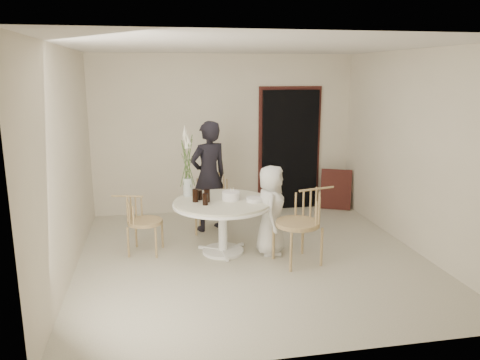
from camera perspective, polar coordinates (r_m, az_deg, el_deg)
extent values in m
plane|color=beige|center=(6.28, 1.47, -9.40)|extent=(4.50, 4.50, 0.00)
plane|color=white|center=(5.82, 1.63, 16.00)|extent=(4.50, 4.50, 0.00)
plane|color=#F1E6CA|center=(8.09, -1.84, 5.58)|extent=(4.50, 0.00, 4.50)
plane|color=#F1E6CA|center=(3.79, 8.78, -3.16)|extent=(4.50, 0.00, 4.50)
plane|color=#F1E6CA|center=(5.86, -20.50, 1.90)|extent=(0.00, 4.50, 4.50)
plane|color=#F1E6CA|center=(6.74, 20.61, 3.25)|extent=(0.00, 4.50, 4.50)
cube|color=black|center=(8.33, 6.09, 3.64)|extent=(1.00, 0.10, 2.10)
cube|color=#50221B|center=(8.36, 6.02, 4.09)|extent=(1.12, 0.03, 2.22)
cylinder|color=white|center=(6.45, -2.08, -8.62)|extent=(0.56, 0.56, 0.04)
cylinder|color=white|center=(6.33, -2.10, -5.89)|extent=(0.12, 0.12, 0.65)
cylinder|color=white|center=(6.23, -2.13, -2.93)|extent=(1.33, 1.33, 0.03)
cylinder|color=beige|center=(6.22, -2.13, -2.71)|extent=(1.30, 1.30, 0.04)
cube|color=#50221B|center=(8.51, 11.61, -1.12)|extent=(0.56, 0.37, 0.71)
cylinder|color=tan|center=(7.04, -5.38, -4.91)|extent=(0.03, 0.03, 0.47)
cylinder|color=tan|center=(6.99, -1.98, -4.99)|extent=(0.03, 0.03, 0.47)
cylinder|color=tan|center=(7.44, -4.89, -3.92)|extent=(0.03, 0.03, 0.47)
cylinder|color=tan|center=(7.39, -1.67, -3.99)|extent=(0.03, 0.03, 0.47)
cylinder|color=tan|center=(7.14, -3.51, -2.48)|extent=(0.52, 0.52, 0.05)
cylinder|color=tan|center=(6.16, 4.09, -7.40)|extent=(0.03, 0.03, 0.50)
cylinder|color=tan|center=(5.80, 6.23, -8.78)|extent=(0.03, 0.03, 0.50)
cylinder|color=tan|center=(6.37, 7.64, -6.77)|extent=(0.03, 0.03, 0.50)
cylinder|color=tan|center=(6.03, 9.91, -8.04)|extent=(0.03, 0.03, 0.50)
cylinder|color=tan|center=(5.99, 7.04, -5.28)|extent=(0.56, 0.56, 0.06)
cylinder|color=tan|center=(6.29, -10.21, -7.56)|extent=(0.03, 0.03, 0.42)
cylinder|color=tan|center=(6.63, -9.45, -6.45)|extent=(0.03, 0.03, 0.42)
cylinder|color=tan|center=(6.39, -13.47, -7.39)|extent=(0.03, 0.03, 0.42)
cylinder|color=tan|center=(6.72, -12.55, -6.31)|extent=(0.03, 0.03, 0.42)
cylinder|color=tan|center=(6.43, -11.51, -5.01)|extent=(0.46, 0.46, 0.05)
imported|color=black|center=(7.14, -3.84, 0.45)|extent=(0.73, 0.61, 1.69)
imported|color=silver|center=(6.24, 3.79, -3.69)|extent=(0.54, 0.68, 1.21)
cylinder|color=white|center=(6.24, -1.12, -1.94)|extent=(0.24, 0.24, 0.11)
cylinder|color=#DBBC8A|center=(6.22, -1.13, -1.21)|extent=(0.01, 0.01, 0.05)
cylinder|color=#DBBC8A|center=(6.25, -0.83, -1.14)|extent=(0.01, 0.01, 0.05)
cylinder|color=black|center=(6.15, -4.04, -1.93)|extent=(0.10, 0.10, 0.17)
cylinder|color=black|center=(6.01, -4.26, -2.35)|extent=(0.09, 0.09, 0.15)
cylinder|color=black|center=(6.17, -5.47, -1.89)|extent=(0.10, 0.10, 0.17)
cylinder|color=black|center=(6.27, -4.90, -1.81)|extent=(0.07, 0.07, 0.13)
cylinder|color=white|center=(6.17, 1.78, -2.39)|extent=(0.26, 0.26, 0.06)
cylinder|color=silver|center=(6.47, -6.36, -0.85)|extent=(0.13, 0.13, 0.25)
cylinder|color=#416029|center=(6.40, -6.20, 1.84)|extent=(0.01, 0.01, 0.62)
cone|color=white|center=(6.35, -6.26, 4.59)|extent=(0.06, 0.06, 0.16)
cylinder|color=#416029|center=(6.42, -6.31, 2.11)|extent=(0.01, 0.01, 0.67)
cone|color=white|center=(6.37, -6.39, 5.09)|extent=(0.06, 0.06, 0.16)
cylinder|color=#416029|center=(6.42, -6.56, 2.34)|extent=(0.01, 0.01, 0.73)
cone|color=white|center=(6.36, -6.64, 5.56)|extent=(0.06, 0.06, 0.16)
cylinder|color=#416029|center=(6.39, -6.69, 2.54)|extent=(0.01, 0.01, 0.78)
cone|color=white|center=(6.33, -6.78, 6.00)|extent=(0.06, 0.06, 0.16)
cylinder|color=#416029|center=(6.38, -6.56, 1.80)|extent=(0.01, 0.01, 0.62)
cone|color=white|center=(6.33, -6.63, 4.55)|extent=(0.06, 0.06, 0.16)
cylinder|color=#416029|center=(6.38, -6.33, 2.04)|extent=(0.01, 0.01, 0.67)
cone|color=white|center=(6.32, -6.40, 5.03)|extent=(0.06, 0.06, 0.16)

